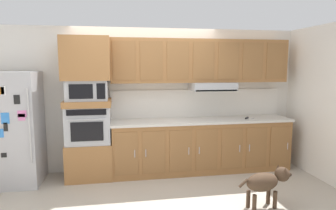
# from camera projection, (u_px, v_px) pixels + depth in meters

# --- Properties ---
(ground_plane) EXTENTS (9.60, 9.60, 0.00)m
(ground_plane) POSITION_uv_depth(u_px,v_px,m) (154.00, 191.00, 4.36)
(ground_plane) COLOR #B2A899
(back_kitchen_wall) EXTENTS (6.20, 0.12, 2.50)m
(back_kitchen_wall) POSITION_uv_depth(u_px,v_px,m) (146.00, 99.00, 5.28)
(back_kitchen_wall) COLOR silver
(back_kitchen_wall) RESTS_ON ground
(side_panel_right) EXTENTS (0.12, 7.10, 2.50)m
(side_panel_right) POSITION_uv_depth(u_px,v_px,m) (328.00, 104.00, 4.66)
(side_panel_right) COLOR white
(side_panel_right) RESTS_ON ground
(refrigerator) EXTENTS (0.76, 0.73, 1.76)m
(refrigerator) POSITION_uv_depth(u_px,v_px,m) (14.00, 129.00, 4.55)
(refrigerator) COLOR #ADADB2
(refrigerator) RESTS_ON ground
(oven_base_cabinet) EXTENTS (0.74, 0.62, 0.60)m
(oven_base_cabinet) POSITION_uv_depth(u_px,v_px,m) (90.00, 159.00, 4.89)
(oven_base_cabinet) COLOR #996638
(oven_base_cabinet) RESTS_ON ground
(built_in_oven) EXTENTS (0.70, 0.62, 0.60)m
(built_in_oven) POSITION_uv_depth(u_px,v_px,m) (89.00, 124.00, 4.80)
(built_in_oven) COLOR #A8AAAF
(built_in_oven) RESTS_ON oven_base_cabinet
(appliance_mid_shelf) EXTENTS (0.74, 0.62, 0.10)m
(appliance_mid_shelf) POSITION_uv_depth(u_px,v_px,m) (88.00, 103.00, 4.76)
(appliance_mid_shelf) COLOR #996638
(appliance_mid_shelf) RESTS_ON built_in_oven
(microwave) EXTENTS (0.64, 0.54, 0.32)m
(microwave) POSITION_uv_depth(u_px,v_px,m) (87.00, 90.00, 4.73)
(microwave) COLOR #A8AAAF
(microwave) RESTS_ON appliance_mid_shelf
(appliance_upper_cabinet) EXTENTS (0.74, 0.62, 0.68)m
(appliance_upper_cabinet) POSITION_uv_depth(u_px,v_px,m) (86.00, 59.00, 4.67)
(appliance_upper_cabinet) COLOR #996638
(appliance_upper_cabinet) RESTS_ON microwave
(lower_cabinet_run) EXTENTS (3.10, 0.63, 0.88)m
(lower_cabinet_run) POSITION_uv_depth(u_px,v_px,m) (202.00, 146.00, 5.19)
(lower_cabinet_run) COLOR #996638
(lower_cabinet_run) RESTS_ON ground
(countertop_slab) EXTENTS (3.14, 0.64, 0.04)m
(countertop_slab) POSITION_uv_depth(u_px,v_px,m) (202.00, 120.00, 5.13)
(countertop_slab) COLOR beige
(countertop_slab) RESTS_ON lower_cabinet_run
(backsplash_panel) EXTENTS (3.14, 0.02, 0.50)m
(backsplash_panel) POSITION_uv_depth(u_px,v_px,m) (198.00, 103.00, 5.38)
(backsplash_panel) COLOR silver
(backsplash_panel) RESTS_ON countertop_slab
(upper_cabinet_with_hood) EXTENTS (3.10, 0.48, 0.88)m
(upper_cabinet_with_hood) POSITION_uv_depth(u_px,v_px,m) (202.00, 63.00, 5.12)
(upper_cabinet_with_hood) COLOR #996638
(upper_cabinet_with_hood) RESTS_ON backsplash_panel
(screwdriver) EXTENTS (0.17, 0.17, 0.03)m
(screwdriver) POSITION_uv_depth(u_px,v_px,m) (247.00, 118.00, 5.18)
(screwdriver) COLOR black
(screwdriver) RESTS_ON countertop_slab
(dog) EXTENTS (0.82, 0.32, 0.53)m
(dog) POSITION_uv_depth(u_px,v_px,m) (267.00, 181.00, 3.83)
(dog) COLOR #473323
(dog) RESTS_ON ground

